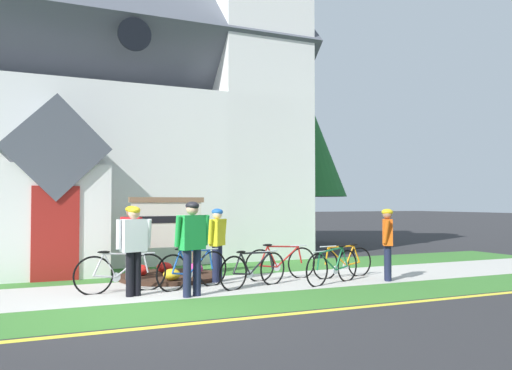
% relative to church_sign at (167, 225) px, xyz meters
% --- Properties ---
extents(ground, '(140.00, 140.00, 0.00)m').
position_rel_church_sign_xyz_m(ground, '(-1.31, 0.39, -1.20)').
color(ground, '#2B2B2D').
extents(sidewalk_slab, '(32.00, 2.46, 0.01)m').
position_rel_church_sign_xyz_m(sidewalk_slab, '(-0.40, -1.61, -1.20)').
color(sidewalk_slab, '#B7B5AD').
rests_on(sidewalk_slab, ground).
extents(grass_verge, '(32.00, 1.71, 0.01)m').
position_rel_church_sign_xyz_m(grass_verge, '(-0.40, -3.69, -1.20)').
color(grass_verge, '#38722D').
rests_on(grass_verge, ground).
extents(church_lawn, '(24.00, 2.40, 0.01)m').
position_rel_church_sign_xyz_m(church_lawn, '(-0.40, 0.82, -1.20)').
color(church_lawn, '#38722D').
rests_on(church_lawn, ground).
extents(curb_paint_stripe, '(28.00, 0.16, 0.01)m').
position_rel_church_sign_xyz_m(curb_paint_stripe, '(-0.40, -4.70, -1.20)').
color(curb_paint_stripe, yellow).
rests_on(curb_paint_stripe, ground).
extents(church_building, '(11.62, 11.83, 13.45)m').
position_rel_church_sign_xyz_m(church_building, '(-0.06, 6.65, 3.68)').
color(church_building, white).
rests_on(church_building, ground).
extents(church_sign, '(1.76, 0.13, 1.85)m').
position_rel_church_sign_xyz_m(church_sign, '(0.00, 0.00, 0.00)').
color(church_sign, '#7F6047').
rests_on(church_sign, ground).
extents(flower_bed, '(2.28, 2.28, 0.34)m').
position_rel_church_sign_xyz_m(flower_bed, '(-0.01, -0.33, -1.12)').
color(flower_bed, '#382319').
rests_on(flower_bed, ground).
extents(bicycle_orange, '(1.70, 0.61, 0.79)m').
position_rel_church_sign_xyz_m(bicycle_orange, '(1.24, -2.17, -0.83)').
color(bicycle_orange, black).
rests_on(bicycle_orange, ground).
extents(bicycle_green, '(1.68, 0.18, 0.79)m').
position_rel_church_sign_xyz_m(bicycle_green, '(3.69, -1.72, -0.84)').
color(bicycle_green, black).
rests_on(bicycle_green, ground).
extents(bicycle_black, '(1.65, 0.59, 0.86)m').
position_rel_church_sign_xyz_m(bicycle_black, '(0.07, -1.81, -0.81)').
color(bicycle_black, black).
rests_on(bicycle_black, ground).
extents(bicycle_silver, '(1.66, 0.65, 0.83)m').
position_rel_church_sign_xyz_m(bicycle_silver, '(2.99, -2.40, -0.83)').
color(bicycle_silver, black).
rests_on(bicycle_silver, ground).
extents(bicycle_white, '(1.79, 0.15, 0.84)m').
position_rel_church_sign_xyz_m(bicycle_white, '(-1.32, -1.67, -0.82)').
color(bicycle_white, black).
rests_on(bicycle_white, ground).
extents(bicycle_red, '(1.80, 0.13, 0.83)m').
position_rel_church_sign_xyz_m(bicycle_red, '(2.23, -1.43, -0.82)').
color(bicycle_red, black).
rests_on(bicycle_red, ground).
extents(cyclist_in_blue_jersey, '(0.52, 0.51, 1.60)m').
position_rel_church_sign_xyz_m(cyclist_in_blue_jersey, '(0.82, -1.17, -0.27)').
color(cyclist_in_blue_jersey, '#191E38').
rests_on(cyclist_in_blue_jersey, ground).
extents(cyclist_in_orange_jersey, '(0.41, 0.63, 1.66)m').
position_rel_church_sign_xyz_m(cyclist_in_orange_jersey, '(-0.96, -0.73, -0.23)').
color(cyclist_in_orange_jersey, '#2D2D33').
rests_on(cyclist_in_orange_jersey, ground).
extents(cyclist_in_green_jersey, '(0.46, 0.58, 1.59)m').
position_rel_church_sign_xyz_m(cyclist_in_green_jersey, '(4.32, -2.54, -0.28)').
color(cyclist_in_green_jersey, '#191E38').
rests_on(cyclist_in_green_jersey, ground).
extents(cyclist_in_white_jersey, '(0.67, 0.35, 1.75)m').
position_rel_church_sign_xyz_m(cyclist_in_white_jersey, '(-0.21, -2.67, -0.16)').
color(cyclist_in_white_jersey, '#191E38').
rests_on(cyclist_in_white_jersey, ground).
extents(cyclist_in_yellow_jersey, '(0.65, 0.32, 1.66)m').
position_rel_church_sign_xyz_m(cyclist_in_yellow_jersey, '(-1.18, -2.19, -0.23)').
color(cyclist_in_yellow_jersey, black).
rests_on(cyclist_in_yellow_jersey, ground).
extents(roadside_conifer, '(3.36, 3.36, 6.36)m').
position_rel_church_sign_xyz_m(roadside_conifer, '(7.74, 7.15, 2.96)').
color(roadside_conifer, '#4C3823').
rests_on(roadside_conifer, ground).
extents(distant_hill, '(83.71, 36.07, 16.55)m').
position_rel_church_sign_xyz_m(distant_hill, '(-2.39, 72.89, -1.20)').
color(distant_hill, '#847A5B').
rests_on(distant_hill, ground).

